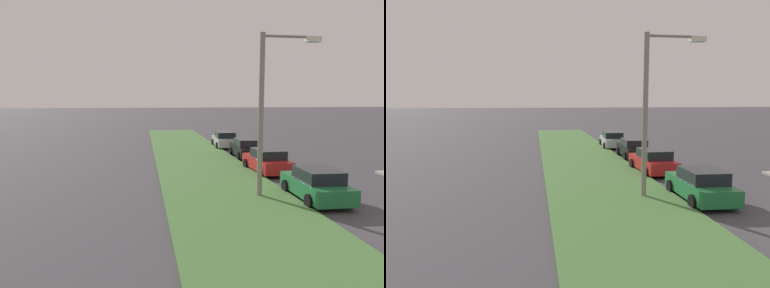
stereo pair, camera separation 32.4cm
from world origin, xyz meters
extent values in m
cube|color=#477238|center=(10.00, 7.39, 0.06)|extent=(60.00, 6.00, 0.12)
cube|color=#1E6B38|center=(4.87, 3.50, 0.57)|extent=(4.33, 1.88, 0.70)
cube|color=black|center=(4.67, 3.50, 1.19)|extent=(2.23, 1.64, 0.55)
cylinder|color=black|center=(6.24, 4.37, 0.32)|extent=(0.64, 0.23, 0.64)
cylinder|color=black|center=(6.20, 2.57, 0.32)|extent=(0.64, 0.23, 0.64)
cylinder|color=black|center=(3.54, 4.42, 0.32)|extent=(0.64, 0.23, 0.64)
cylinder|color=black|center=(3.50, 2.62, 0.32)|extent=(0.64, 0.23, 0.64)
cube|color=red|center=(11.13, 3.65, 0.57)|extent=(4.36, 1.96, 0.70)
cube|color=black|center=(10.94, 3.65, 1.19)|extent=(2.26, 1.68, 0.55)
cylinder|color=black|center=(12.45, 4.60, 0.32)|extent=(0.65, 0.24, 0.64)
cylinder|color=black|center=(12.52, 2.80, 0.32)|extent=(0.65, 0.24, 0.64)
cylinder|color=black|center=(9.75, 4.50, 0.32)|extent=(0.65, 0.24, 0.64)
cylinder|color=black|center=(9.82, 2.70, 0.32)|extent=(0.65, 0.24, 0.64)
cube|color=black|center=(16.75, 3.35, 0.57)|extent=(4.35, 1.92, 0.70)
cube|color=black|center=(16.55, 3.36, 1.19)|extent=(2.25, 1.66, 0.55)
cylinder|color=black|center=(18.13, 4.21, 0.32)|extent=(0.65, 0.24, 0.64)
cylinder|color=black|center=(18.07, 2.41, 0.32)|extent=(0.65, 0.24, 0.64)
cylinder|color=black|center=(15.43, 4.29, 0.32)|extent=(0.65, 0.24, 0.64)
cylinder|color=black|center=(15.37, 2.49, 0.32)|extent=(0.65, 0.24, 0.64)
cube|color=#B2B5BA|center=(22.70, 3.73, 0.57)|extent=(4.38, 2.00, 0.70)
cube|color=black|center=(22.50, 3.73, 1.19)|extent=(2.27, 1.70, 0.55)
cylinder|color=black|center=(24.10, 4.56, 0.32)|extent=(0.65, 0.25, 0.64)
cylinder|color=black|center=(24.01, 2.76, 0.32)|extent=(0.65, 0.25, 0.64)
cylinder|color=black|center=(21.40, 4.69, 0.32)|extent=(0.65, 0.25, 0.64)
cylinder|color=black|center=(21.31, 2.89, 0.32)|extent=(0.65, 0.25, 0.64)
cylinder|color=gray|center=(5.54, 5.94, 3.75)|extent=(0.24, 0.24, 7.50)
cylinder|color=gray|center=(5.59, 4.74, 7.35)|extent=(0.22, 2.40, 0.12)
cube|color=silver|center=(5.64, 3.54, 7.25)|extent=(0.39, 0.72, 0.24)
camera|label=1|loc=(-10.66, 11.28, 4.67)|focal=34.52mm
camera|label=2|loc=(-10.70, 10.96, 4.67)|focal=34.52mm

